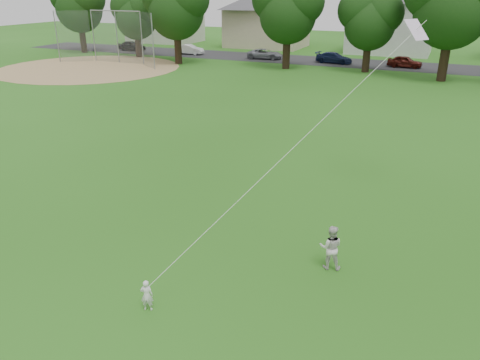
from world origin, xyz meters
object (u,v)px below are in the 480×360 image
at_px(older_boy, 331,247).
at_px(kite, 304,137).
at_px(baseball_backstop, 113,38).
at_px(toddler, 147,295).

height_order(older_boy, kite, kite).
bearing_deg(kite, older_boy, -45.76).
distance_m(older_boy, baseball_backstop, 42.41).
height_order(toddler, kite, kite).
height_order(kite, baseball_backstop, kite).
relative_size(kite, baseball_backstop, 1.05).
bearing_deg(older_boy, toddler, 32.31).
xyz_separation_m(toddler, kite, (2.40, 5.10, 2.97)).
bearing_deg(baseball_backstop, older_boy, -44.34).
xyz_separation_m(kite, baseball_backstop, (-28.96, 28.24, -0.77)).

